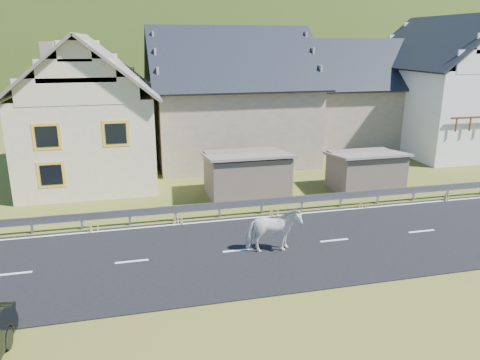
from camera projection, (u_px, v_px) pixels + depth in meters
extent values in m
plane|color=#3F4816|center=(334.00, 241.00, 18.90)|extent=(160.00, 160.00, 0.00)
cube|color=black|center=(334.00, 241.00, 18.90)|extent=(60.00, 7.00, 0.04)
cube|color=silver|center=(334.00, 240.00, 18.89)|extent=(60.00, 6.60, 0.01)
cube|color=#93969B|center=(302.00, 199.00, 22.16)|extent=(28.00, 0.08, 0.34)
cube|color=#93969B|center=(32.00, 226.00, 19.54)|extent=(0.10, 0.06, 0.70)
cube|color=#93969B|center=(82.00, 222.00, 19.99)|extent=(0.10, 0.06, 0.70)
cube|color=#93969B|center=(130.00, 218.00, 20.44)|extent=(0.10, 0.06, 0.70)
cube|color=#93969B|center=(175.00, 214.00, 20.89)|extent=(0.10, 0.06, 0.70)
cube|color=#93969B|center=(219.00, 210.00, 21.34)|extent=(0.10, 0.06, 0.70)
cube|color=#93969B|center=(261.00, 207.00, 21.80)|extent=(0.10, 0.06, 0.70)
cube|color=#93969B|center=(302.00, 203.00, 22.25)|extent=(0.10, 0.06, 0.70)
cube|color=#93969B|center=(340.00, 200.00, 22.70)|extent=(0.10, 0.06, 0.70)
cube|color=#93969B|center=(378.00, 197.00, 23.15)|extent=(0.10, 0.06, 0.70)
cube|color=#93969B|center=(413.00, 194.00, 23.60)|extent=(0.10, 0.06, 0.70)
cube|color=#93969B|center=(448.00, 191.00, 24.05)|extent=(0.10, 0.06, 0.70)
cube|color=#715F53|center=(247.00, 175.00, 24.19)|extent=(4.30, 3.30, 2.40)
cube|color=#715F53|center=(365.00, 172.00, 25.22)|extent=(3.80, 2.90, 2.20)
cube|color=beige|center=(90.00, 136.00, 27.11)|extent=(7.00, 9.00, 5.00)
cube|color=yellow|center=(47.00, 136.00, 22.30)|extent=(1.30, 0.12, 1.30)
cube|color=yellow|center=(116.00, 133.00, 23.02)|extent=(1.30, 0.12, 1.30)
cube|color=yellow|center=(51.00, 175.00, 22.84)|extent=(1.30, 0.12, 1.30)
cube|color=gray|center=(49.00, 63.00, 26.89)|extent=(0.70, 0.70, 2.40)
cube|color=gray|center=(230.00, 121.00, 31.93)|extent=(10.00, 9.00, 5.00)
cube|color=gray|center=(351.00, 115.00, 36.10)|extent=(9.00, 8.00, 4.60)
cube|color=silver|center=(444.00, 108.00, 34.46)|extent=(8.00, 10.00, 6.00)
ellipsoid|color=#20380D|center=(159.00, 111.00, 193.38)|extent=(440.00, 280.00, 260.00)
imported|color=silver|center=(273.00, 230.00, 17.64)|extent=(1.08, 2.12, 1.74)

